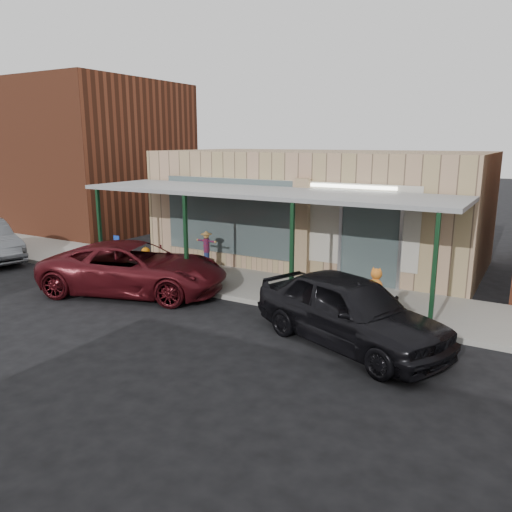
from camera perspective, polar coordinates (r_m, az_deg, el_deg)
The scene contains 10 objects.
ground at distance 13.10m, azimuth -7.37°, elevation -7.53°, with size 120.00×120.00×0.00m, color black.
sidewalk at distance 15.92m, azimuth 0.52°, elevation -3.39°, with size 40.00×3.20×0.15m, color gray.
storefront at distance 19.53m, azimuth 7.20°, elevation 5.62°, with size 12.00×6.25×4.20m.
awning at distance 15.32m, azimuth 0.47°, elevation 7.16°, with size 12.00×3.00×3.04m.
block_buildings_near at distance 19.69m, azimuth 14.02°, elevation 10.29°, with size 61.00×8.00×8.00m.
barrel_scarecrow at distance 17.57m, azimuth -5.65°, elevation -0.06°, with size 0.84×0.63×1.38m.
barrel_pumpkin at distance 18.64m, azimuth -12.45°, elevation -0.24°, with size 0.65×0.65×0.69m.
handicap_sign at distance 17.79m, azimuth -15.59°, elevation 0.83°, with size 0.26×0.03×1.27m.
parked_sedan at distance 11.58m, azimuth 10.67°, elevation -6.09°, with size 5.22×3.61×1.67m.
car_maroon at distance 15.69m, azimuth -13.69°, elevation -1.35°, with size 2.59×5.61×1.56m, color #4E0F15.
Camera 1 is at (7.56, -9.67, 4.58)m, focal length 35.00 mm.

